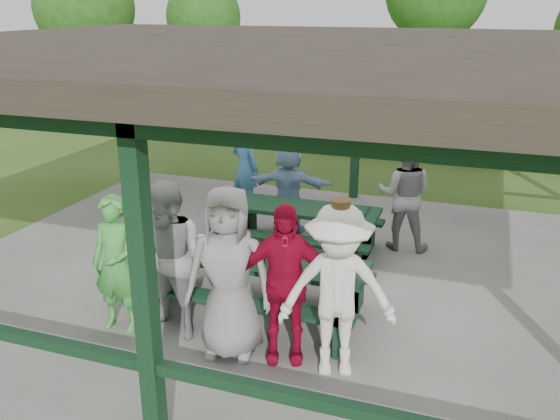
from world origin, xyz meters
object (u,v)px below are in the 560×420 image
at_px(picnic_table_far, 300,224).
at_px(contestant_white_fedora, 338,292).
at_px(spectator_lblue, 289,187).
at_px(spectator_grey, 404,194).
at_px(farm_trailer, 346,118).
at_px(contestant_red, 284,283).
at_px(picnic_table_near, 252,277).
at_px(contestant_green, 116,264).
at_px(pickup_truck, 516,130).
at_px(spectator_blue, 245,167).
at_px(contestant_grey_mid, 229,273).
at_px(contestant_grey_left, 170,262).

relative_size(picnic_table_far, contestant_white_fedora, 1.26).
xyz_separation_m(spectator_lblue, spectator_grey, (1.92, -0.10, 0.11)).
bearing_deg(farm_trailer, contestant_red, -75.45).
relative_size(picnic_table_near, contestant_white_fedora, 1.50).
height_order(picnic_table_near, contestant_green, contestant_green).
bearing_deg(contestant_white_fedora, pickup_truck, 62.44).
bearing_deg(farm_trailer, spectator_grey, -65.39).
xyz_separation_m(spectator_lblue, farm_trailer, (-0.72, 7.19, -0.16)).
height_order(spectator_lblue, pickup_truck, spectator_lblue).
distance_m(picnic_table_near, pickup_truck, 10.32).
xyz_separation_m(picnic_table_near, contestant_green, (-1.33, -0.88, 0.35)).
bearing_deg(contestant_green, pickup_truck, 62.87).
bearing_deg(spectator_grey, spectator_blue, -17.29).
relative_size(contestant_red, spectator_lblue, 1.15).
bearing_deg(contestant_green, contestant_grey_mid, -5.67).
bearing_deg(picnic_table_near, contestant_green, -146.60).
relative_size(picnic_table_far, contestant_grey_left, 1.29).
height_order(contestant_grey_left, contestant_white_fedora, contestant_white_fedora).
xyz_separation_m(picnic_table_near, spectator_grey, (1.46, 2.72, 0.40)).
distance_m(contestant_grey_mid, farm_trailer, 11.01).
relative_size(spectator_grey, farm_trailer, 0.43).
height_order(contestant_red, spectator_grey, contestant_red).
xyz_separation_m(contestant_red, spectator_grey, (0.76, 3.54, -0.01)).
bearing_deg(spectator_grey, contestant_green, 49.82).
relative_size(contestant_grey_left, spectator_lblue, 1.20).
bearing_deg(pickup_truck, farm_trailer, 92.28).
distance_m(picnic_table_far, contestant_green, 3.19).
relative_size(contestant_white_fedora, pickup_truck, 0.36).
bearing_deg(contestant_red, spectator_blue, 101.35).
relative_size(spectator_lblue, farm_trailer, 0.37).
relative_size(contestant_grey_mid, pickup_truck, 0.36).
bearing_deg(contestant_red, farm_trailer, 83.80).
bearing_deg(picnic_table_near, contestant_red, -49.39).
bearing_deg(contestant_white_fedora, contestant_grey_mid, 164.41).
relative_size(contestant_grey_mid, spectator_lblue, 1.25).
xyz_separation_m(picnic_table_far, contestant_white_fedora, (1.31, -2.89, 0.46)).
xyz_separation_m(spectator_lblue, spectator_blue, (-1.08, 0.70, 0.06)).
xyz_separation_m(picnic_table_near, contestant_white_fedora, (1.30, -0.89, 0.45)).
distance_m(contestant_red, contestant_white_fedora, 0.61).
height_order(contestant_white_fedora, spectator_grey, contestant_white_fedora).
bearing_deg(picnic_table_far, picnic_table_near, -89.76).
height_order(spectator_lblue, spectator_blue, spectator_blue).
xyz_separation_m(picnic_table_far, pickup_truck, (3.27, 7.79, 0.18)).
height_order(picnic_table_near, contestant_red, contestant_red).
xyz_separation_m(picnic_table_far, spectator_blue, (-1.54, 1.52, 0.37)).
distance_m(contestant_grey_left, pickup_truck, 11.31).
relative_size(picnic_table_far, farm_trailer, 0.58).
xyz_separation_m(picnic_table_near, farm_trailer, (-1.19, 10.01, 0.13)).
bearing_deg(contestant_grey_mid, contestant_green, 168.22).
bearing_deg(pickup_truck, spectator_blue, 147.59).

